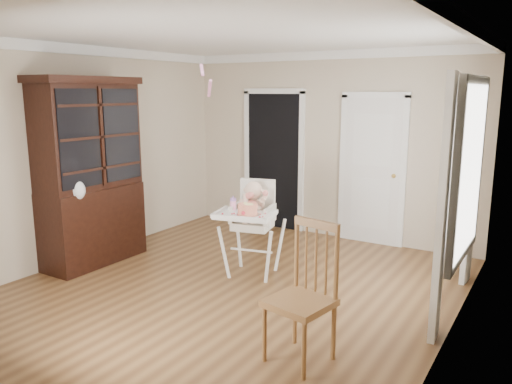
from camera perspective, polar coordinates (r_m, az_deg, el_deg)
The scene contains 16 objects.
floor at distance 5.62m, azimuth -2.79°, elevation -10.93°, with size 5.00×5.00×0.00m, color #56371D.
ceiling at distance 5.23m, azimuth -3.09°, elevation 17.60°, with size 5.00×5.00×0.00m, color white.
wall_back at distance 7.43m, azimuth 8.16°, elevation 5.25°, with size 4.50×4.50×0.00m, color #C4B599.
wall_left at distance 6.78m, azimuth -18.80°, elevation 4.17°, with size 5.00×5.00×0.00m, color #C4B599.
wall_right at distance 4.40m, azimuth 21.94°, elevation 0.29°, with size 5.00×5.00×0.00m, color #C4B599.
crown_molding at distance 5.22m, azimuth -3.08°, elevation 16.95°, with size 4.50×5.00×0.12m, color white, non-canonical shape.
doorway at distance 7.85m, azimuth 2.02°, elevation 3.91°, with size 1.06×0.05×2.22m.
closet_door at distance 7.20m, azimuth 13.11°, elevation 2.26°, with size 0.96×0.09×2.13m.
window_right at distance 5.20m, azimuth 22.68°, elevation 1.13°, with size 0.13×1.84×2.30m.
high_chair at distance 5.80m, azimuth -0.41°, elevation -2.83°, with size 0.81×0.94×1.15m.
baby at distance 5.79m, azimuth -0.30°, elevation -1.25°, with size 0.36×0.26×0.49m.
cake at distance 5.49m, azimuth -0.97°, elevation -2.01°, with size 0.28×0.28×0.13m.
sippy_cup at distance 5.73m, azimuth -2.63°, elevation -1.35°, with size 0.07×0.07×0.18m.
china_cabinet at distance 6.49m, azimuth -18.46°, elevation 2.16°, with size 0.61×1.37×2.31m.
dining_chair at distance 4.07m, azimuth 5.34°, elevation -11.91°, with size 0.54×0.54×1.13m.
streamer at distance 5.53m, azimuth -6.20°, elevation 13.73°, with size 0.03×0.50×0.02m, color pink, non-canonical shape.
Camera 1 is at (2.96, -4.27, 2.14)m, focal length 35.00 mm.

